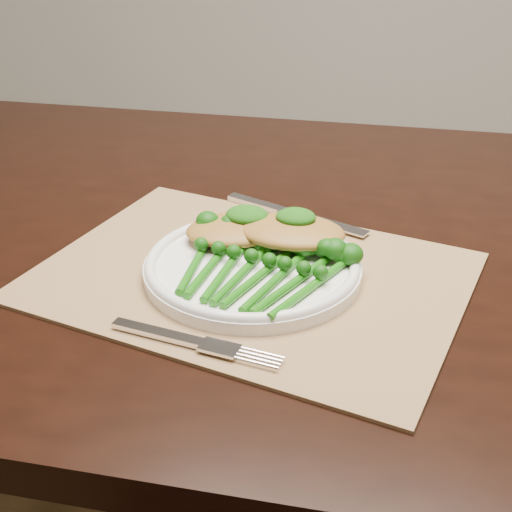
% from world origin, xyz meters
% --- Properties ---
extents(dining_table, '(1.61, 0.92, 0.75)m').
position_xyz_m(dining_table, '(-0.05, -0.01, 0.38)').
color(dining_table, black).
rests_on(dining_table, ground).
extents(placemat, '(0.53, 0.44, 0.00)m').
position_xyz_m(placemat, '(-0.14, -0.14, 0.75)').
color(placemat, '#96734C').
rests_on(placemat, dining_table).
extents(dinner_plate, '(0.24, 0.24, 0.02)m').
position_xyz_m(dinner_plate, '(-0.14, -0.14, 0.77)').
color(dinner_plate, white).
rests_on(dinner_plate, placemat).
extents(knife, '(0.20, 0.09, 0.01)m').
position_xyz_m(knife, '(-0.14, 0.02, 0.76)').
color(knife, silver).
rests_on(knife, placemat).
extents(fork, '(0.18, 0.05, 0.01)m').
position_xyz_m(fork, '(-0.15, -0.29, 0.76)').
color(fork, silver).
rests_on(fork, placemat).
extents(chicken_fillet_left, '(0.15, 0.13, 0.02)m').
position_xyz_m(chicken_fillet_left, '(-0.17, -0.09, 0.78)').
color(chicken_fillet_left, '#A77630').
rests_on(chicken_fillet_left, dinner_plate).
extents(chicken_fillet_right, '(0.13, 0.09, 0.03)m').
position_xyz_m(chicken_fillet_right, '(-0.11, -0.09, 0.79)').
color(chicken_fillet_right, '#A77630').
rests_on(chicken_fillet_right, dinner_plate).
extents(pesto_dollop_left, '(0.05, 0.04, 0.02)m').
position_xyz_m(pesto_dollop_left, '(-0.16, -0.08, 0.80)').
color(pesto_dollop_left, '#104409').
rests_on(pesto_dollop_left, chicken_fillet_left).
extents(pesto_dollop_right, '(0.05, 0.04, 0.02)m').
position_xyz_m(pesto_dollop_right, '(-0.11, -0.08, 0.80)').
color(pesto_dollop_right, '#104409').
rests_on(pesto_dollop_right, chicken_fillet_right).
extents(broccolini_bundle, '(0.20, 0.21, 0.04)m').
position_xyz_m(broccolini_bundle, '(-0.14, -0.17, 0.77)').
color(broccolini_bundle, '#165F0C').
rests_on(broccolini_bundle, dinner_plate).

